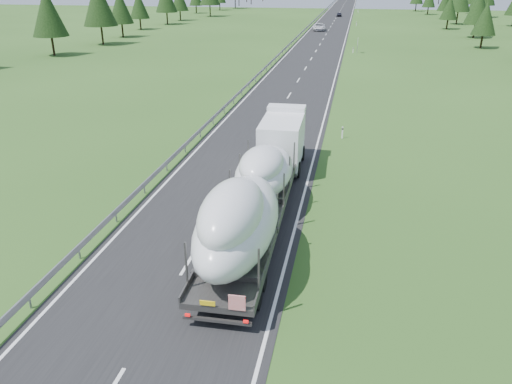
% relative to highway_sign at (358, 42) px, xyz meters
% --- Properties ---
extents(road_surface, '(10.00, 400.00, 0.02)m').
position_rel_highway_sign_xyz_m(road_surface, '(-7.20, 20.00, -1.80)').
color(road_surface, black).
rests_on(road_surface, ground).
extents(guardrail, '(0.10, 400.00, 0.76)m').
position_rel_highway_sign_xyz_m(guardrail, '(-12.50, 19.94, -1.21)').
color(guardrail, slate).
rests_on(guardrail, ground).
extents(marker_posts, '(0.13, 350.08, 1.00)m').
position_rel_highway_sign_xyz_m(marker_posts, '(-0.70, 75.00, -1.27)').
color(marker_posts, silver).
rests_on(marker_posts, ground).
extents(highway_sign, '(0.08, 0.90, 2.60)m').
position_rel_highway_sign_xyz_m(highway_sign, '(0.00, 0.00, 0.00)').
color(highway_sign, slate).
rests_on(highway_sign, ground).
extents(boat_truck, '(3.55, 21.34, 4.84)m').
position_rel_highway_sign_xyz_m(boat_truck, '(-4.68, -67.07, 0.68)').
color(boat_truck, white).
rests_on(boat_truck, ground).
extents(distant_van, '(3.33, 6.36, 1.71)m').
position_rel_highway_sign_xyz_m(distant_van, '(-9.41, 35.94, -0.95)').
color(distant_van, silver).
rests_on(distant_van, ground).
extents(distant_car_dark, '(1.56, 3.76, 1.27)m').
position_rel_highway_sign_xyz_m(distant_car_dark, '(-6.52, 80.13, -1.17)').
color(distant_car_dark, black).
rests_on(distant_car_dark, ground).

